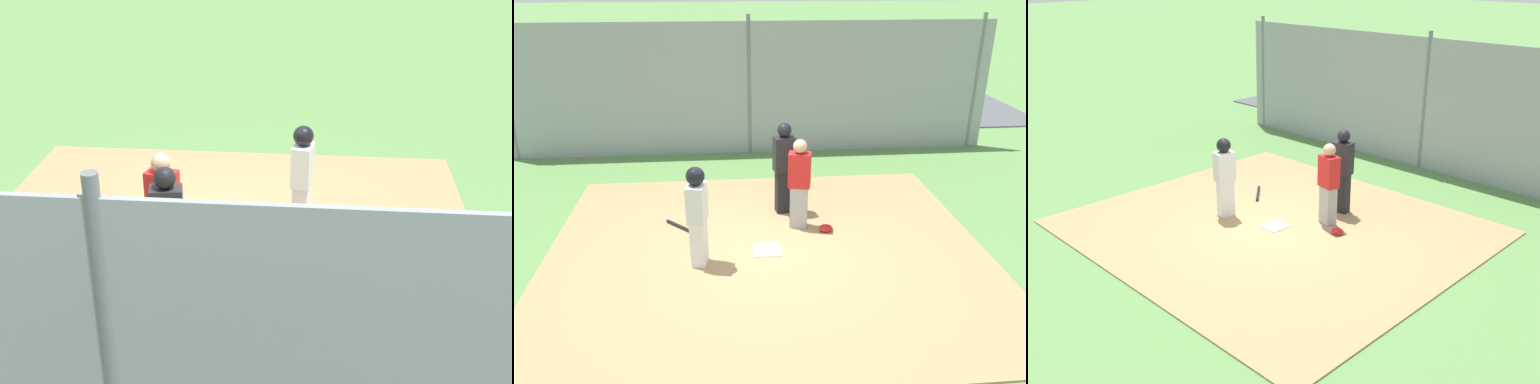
{
  "view_description": "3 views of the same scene",
  "coord_description": "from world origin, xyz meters",
  "views": [
    {
      "loc": [
        1.24,
        -8.54,
        4.93
      ],
      "look_at": [
        0.49,
        -0.25,
        0.91
      ],
      "focal_mm": 48.8,
      "sensor_mm": 36.0,
      "label": 1
    },
    {
      "loc": [
        0.63,
        7.5,
        4.32
      ],
      "look_at": [
        -0.06,
        -0.2,
        0.99
      ],
      "focal_mm": 36.61,
      "sensor_mm": 36.0,
      "label": 2
    },
    {
      "loc": [
        -7.43,
        7.23,
        4.83
      ],
      "look_at": [
        -0.06,
        -0.2,
        0.71
      ],
      "focal_mm": 41.05,
      "sensor_mm": 36.0,
      "label": 3
    }
  ],
  "objects": [
    {
      "name": "baseball_bat",
      "position": [
        1.45,
        -0.91,
        0.06
      ],
      "size": [
        0.61,
        0.62,
        0.06
      ],
      "primitive_type": "cylinder",
      "rotation": [
        0.0,
        1.57,
        2.34
      ],
      "color": "black",
      "rests_on": "dirt_infield"
    },
    {
      "name": "runner",
      "position": [
        1.09,
        0.31,
        0.95
      ],
      "size": [
        0.33,
        0.42,
        1.62
      ],
      "rotation": [
        0.0,
        0.0,
        2.95
      ],
      "color": "silver",
      "rests_on": "dirt_infield"
    },
    {
      "name": "home_plate",
      "position": [
        0.0,
        0.0,
        0.04
      ],
      "size": [
        0.45,
        0.45,
        0.02
      ],
      "primitive_type": "cube",
      "rotation": [
        0.0,
        0.0,
        -0.03
      ],
      "color": "white",
      "rests_on": "dirt_infield"
    },
    {
      "name": "dirt_infield",
      "position": [
        0.0,
        0.0,
        0.01
      ],
      "size": [
        7.2,
        6.4,
        0.03
      ],
      "primitive_type": "cube",
      "color": "#A88456",
      "rests_on": "ground_plane"
    },
    {
      "name": "ground_plane",
      "position": [
        0.0,
        0.0,
        0.0
      ],
      "size": [
        140.0,
        140.0,
        0.0
      ],
      "primitive_type": "plane",
      "color": "#5B8947"
    },
    {
      "name": "catcher",
      "position": [
        -0.63,
        -0.84,
        0.88
      ],
      "size": [
        0.43,
        0.34,
        1.63
      ],
      "rotation": [
        0.0,
        0.0,
        1.34
      ],
      "color": "#9E9EA3",
      "rests_on": "dirt_infield"
    },
    {
      "name": "catcher_mask",
      "position": [
        -1.09,
        -0.59,
        0.09
      ],
      "size": [
        0.24,
        0.2,
        0.12
      ],
      "primitive_type": "ellipsoid",
      "color": "red",
      "rests_on": "dirt_infield"
    },
    {
      "name": "umpire",
      "position": [
        -0.44,
        -1.49,
        0.95
      ],
      "size": [
        0.42,
        0.32,
        1.74
      ],
      "rotation": [
        0.0,
        0.0,
        1.73
      ],
      "color": "black",
      "rests_on": "dirt_infield"
    }
  ]
}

